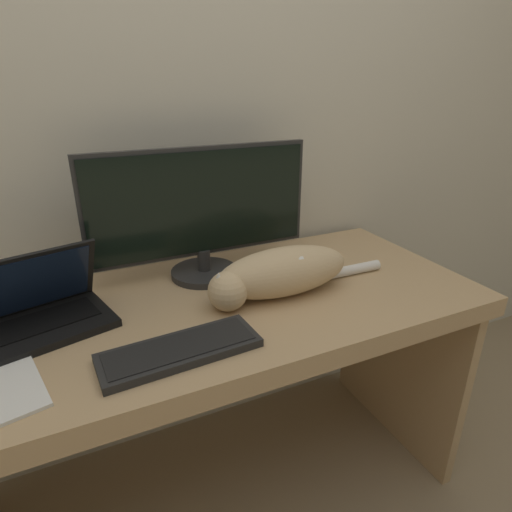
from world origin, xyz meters
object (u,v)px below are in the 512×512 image
at_px(external_keyboard, 180,350).
at_px(cat, 279,272).
at_px(laptop, 41,313).
at_px(monitor, 201,212).

xyz_separation_m(external_keyboard, cat, (0.34, 0.16, 0.06)).
distance_m(laptop, cat, 0.63).
bearing_deg(laptop, cat, -23.51).
bearing_deg(cat, external_keyboard, -153.95).
height_order(laptop, cat, laptop).
relative_size(laptop, external_keyboard, 0.96).
bearing_deg(monitor, external_keyboard, -116.19).
bearing_deg(external_keyboard, laptop, 134.34).
distance_m(external_keyboard, cat, 0.38).
height_order(monitor, laptop, monitor).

